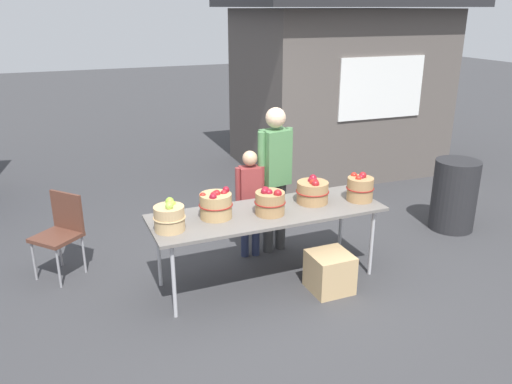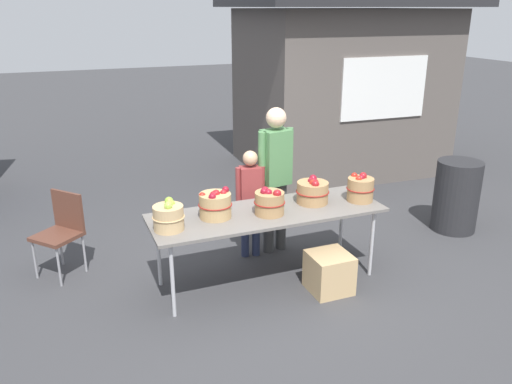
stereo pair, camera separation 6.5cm
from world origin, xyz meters
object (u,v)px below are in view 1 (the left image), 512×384
object	(u,v)px
folding_chair	(61,228)
trash_barrel	(454,195)
apple_basket_red_2	(313,191)
vendor_adult	(275,169)
apple_basket_red_0	(216,205)
market_table	(268,215)
apple_basket_green_0	(169,217)
apple_basket_red_3	(360,188)
child_customer	(250,196)
produce_crate	(330,272)
apple_basket_red_1	(270,202)

from	to	relation	value
folding_chair	trash_barrel	distance (m)	4.58
apple_basket_red_2	vendor_adult	xyz separation A→B (m)	(-0.17, 0.56, 0.09)
apple_basket_red_0	trash_barrel	distance (m)	3.21
apple_basket_red_2	market_table	bearing A→B (deg)	-174.46
apple_basket_green_0	apple_basket_red_3	world-z (taller)	apple_basket_red_3
apple_basket_green_0	child_customer	world-z (taller)	child_customer
child_customer	produce_crate	distance (m)	1.20
child_customer	trash_barrel	bearing A→B (deg)	-176.45
apple_basket_red_3	vendor_adult	size ratio (longest dim) A/B	0.18
produce_crate	market_table	bearing A→B (deg)	139.13
apple_basket_red_3	child_customer	size ratio (longest dim) A/B	0.24
folding_chair	produce_crate	bearing A→B (deg)	19.59
trash_barrel	apple_basket_red_2	bearing A→B (deg)	-172.94
vendor_adult	child_customer	size ratio (longest dim) A/B	1.35
apple_basket_green_0	apple_basket_red_3	bearing A→B (deg)	-0.09
apple_basket_green_0	apple_basket_red_2	distance (m)	1.50
market_table	trash_barrel	size ratio (longest dim) A/B	2.62
apple_basket_red_0	apple_basket_red_1	distance (m)	0.52
apple_basket_green_0	folding_chair	world-z (taller)	apple_basket_green_0
apple_basket_red_0	apple_basket_red_3	world-z (taller)	apple_basket_red_3
apple_basket_red_2	child_customer	world-z (taller)	child_customer
trash_barrel	market_table	bearing A→B (deg)	-173.23
vendor_adult	folding_chair	bearing A→B (deg)	-18.02
apple_basket_red_1	trash_barrel	bearing A→B (deg)	8.18
folding_chair	trash_barrel	size ratio (longest dim) A/B	0.98
child_customer	trash_barrel	world-z (taller)	child_customer
apple_basket_red_1	apple_basket_red_2	size ratio (longest dim) A/B	0.90
apple_basket_red_3	folding_chair	xyz separation A→B (m)	(-2.88, 1.00, -0.37)
vendor_adult	apple_basket_red_2	bearing A→B (deg)	96.76
apple_basket_green_0	folding_chair	size ratio (longest dim) A/B	0.34
apple_basket_red_2	trash_barrel	xyz separation A→B (m)	(2.14, 0.27, -0.43)
vendor_adult	child_customer	bearing A→B (deg)	-3.76
folding_chair	vendor_adult	bearing A→B (deg)	40.97
apple_basket_red_2	produce_crate	xyz separation A→B (m)	(-0.03, -0.47, -0.68)
trash_barrel	produce_crate	world-z (taller)	trash_barrel
apple_basket_red_0	folding_chair	world-z (taller)	apple_basket_red_0
child_customer	apple_basket_green_0	bearing A→B (deg)	41.28
apple_basket_green_0	child_customer	xyz separation A→B (m)	(1.03, 0.64, -0.16)
child_customer	market_table	bearing A→B (deg)	94.84
apple_basket_green_0	produce_crate	bearing A→B (deg)	-13.21
apple_basket_red_0	child_customer	world-z (taller)	child_customer
apple_basket_red_1	produce_crate	size ratio (longest dim) A/B	0.78
child_customer	folding_chair	bearing A→B (deg)	-1.24
apple_basket_green_0	apple_basket_red_3	distance (m)	1.98
market_table	apple_basket_red_1	size ratio (longest dim) A/B	7.61
apple_basket_red_1	vendor_adult	distance (m)	0.77
apple_basket_red_1	trash_barrel	distance (m)	2.72
market_table	apple_basket_red_2	size ratio (longest dim) A/B	6.82
apple_basket_red_0	vendor_adult	xyz separation A→B (m)	(0.86, 0.56, 0.09)
folding_chair	produce_crate	distance (m)	2.74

